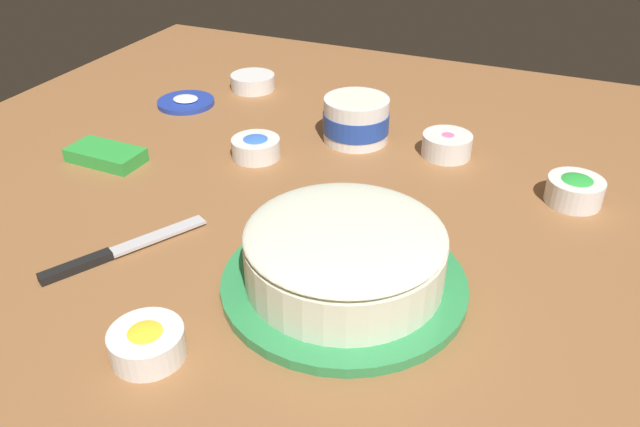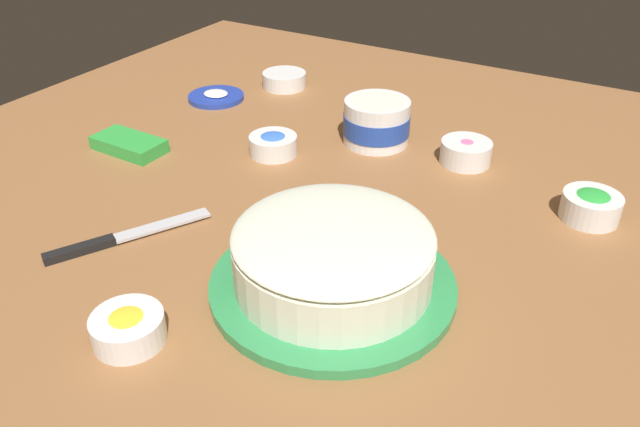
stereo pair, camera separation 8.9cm
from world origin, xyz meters
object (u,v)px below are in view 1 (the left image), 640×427
at_px(sprinkle_bowl_pink, 447,144).
at_px(candy_box_lower, 106,155).
at_px(frosted_cake, 345,259).
at_px(frosting_tub, 356,119).
at_px(sprinkle_bowl_yellow, 147,342).
at_px(sprinkle_bowl_rainbow, 253,82).
at_px(frosting_tub_lid, 186,102).
at_px(sprinkle_bowl_blue, 256,147).
at_px(spreading_knife, 111,253).
at_px(sprinkle_bowl_green, 575,189).

bearing_deg(sprinkle_bowl_pink, candy_box_lower, -154.19).
height_order(frosted_cake, frosting_tub, frosted_cake).
bearing_deg(frosted_cake, sprinkle_bowl_yellow, -127.78).
xyz_separation_m(frosted_cake, candy_box_lower, (-0.51, 0.16, -0.03)).
distance_m(sprinkle_bowl_rainbow, candy_box_lower, 0.41).
distance_m(frosting_tub_lid, candy_box_lower, 0.27).
bearing_deg(sprinkle_bowl_blue, spreading_knife, -96.22).
distance_m(frosted_cake, frosting_tub, 0.43).
xyz_separation_m(sprinkle_bowl_rainbow, sprinkle_bowl_blue, (0.16, -0.28, 0.00)).
bearing_deg(frosting_tub_lid, sprinkle_bowl_green, -6.65).
relative_size(frosting_tub_lid, sprinkle_bowl_rainbow, 1.22).
height_order(frosted_cake, spreading_knife, frosted_cake).
bearing_deg(sprinkle_bowl_rainbow, sprinkle_bowl_yellow, -69.47).
distance_m(sprinkle_bowl_pink, sprinkle_bowl_green, 0.23).
height_order(frosting_tub, sprinkle_bowl_yellow, frosting_tub).
height_order(frosted_cake, sprinkle_bowl_rainbow, frosted_cake).
xyz_separation_m(frosting_tub, sprinkle_bowl_blue, (-0.13, -0.13, -0.02)).
relative_size(sprinkle_bowl_blue, sprinkle_bowl_green, 0.99).
relative_size(frosting_tub, sprinkle_bowl_blue, 1.43).
distance_m(frosting_tub_lid, sprinkle_bowl_rainbow, 0.16).
height_order(frosting_tub_lid, sprinkle_bowl_green, sprinkle_bowl_green).
relative_size(frosted_cake, frosting_tub_lid, 2.67).
bearing_deg(sprinkle_bowl_blue, sprinkle_bowl_rainbow, 119.68).
distance_m(frosting_tub_lid, sprinkle_bowl_blue, 0.29).
relative_size(frosting_tub_lid, sprinkle_bowl_green, 1.36).
xyz_separation_m(frosted_cake, spreading_knife, (-0.31, -0.07, -0.04)).
bearing_deg(sprinkle_bowl_green, sprinkle_bowl_blue, -173.41).
bearing_deg(frosting_tub, frosting_tub_lid, 177.67).
bearing_deg(frosting_tub_lid, sprinkle_bowl_rainbow, 57.71).
xyz_separation_m(frosting_tub_lid, spreading_knife, (0.21, -0.49, -0.00)).
bearing_deg(sprinkle_bowl_yellow, sprinkle_bowl_green, 53.17).
distance_m(frosting_tub_lid, sprinkle_bowl_pink, 0.55).
distance_m(frosting_tub, sprinkle_bowl_blue, 0.19).
height_order(sprinkle_bowl_yellow, sprinkle_bowl_rainbow, sprinkle_bowl_yellow).
relative_size(sprinkle_bowl_yellow, sprinkle_bowl_green, 0.97).
distance_m(frosted_cake, sprinkle_bowl_blue, 0.39).
relative_size(frosting_tub_lid, candy_box_lower, 0.90).
xyz_separation_m(sprinkle_bowl_yellow, candy_box_lower, (-0.35, 0.36, -0.01)).
bearing_deg(sprinkle_bowl_blue, sprinkle_bowl_green, 6.59).
bearing_deg(sprinkle_bowl_yellow, sprinkle_bowl_rainbow, 110.53).
height_order(sprinkle_bowl_green, candy_box_lower, sprinkle_bowl_green).
bearing_deg(sprinkle_bowl_yellow, sprinkle_bowl_pink, 73.53).
xyz_separation_m(sprinkle_bowl_rainbow, sprinkle_bowl_pink, (0.47, -0.15, 0.01)).
bearing_deg(frosted_cake, frosting_tub_lid, 140.79).
height_order(sprinkle_bowl_yellow, sprinkle_bowl_pink, sprinkle_bowl_pink).
distance_m(sprinkle_bowl_yellow, sprinkle_bowl_green, 0.67).
distance_m(sprinkle_bowl_yellow, candy_box_lower, 0.50).
relative_size(frosted_cake, frosting_tub, 2.57).
bearing_deg(sprinkle_bowl_green, candy_box_lower, -166.59).
xyz_separation_m(frosted_cake, frosting_tub, (-0.14, 0.41, -0.00)).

